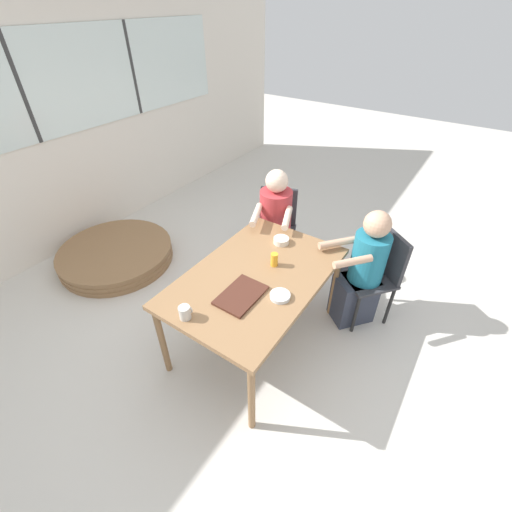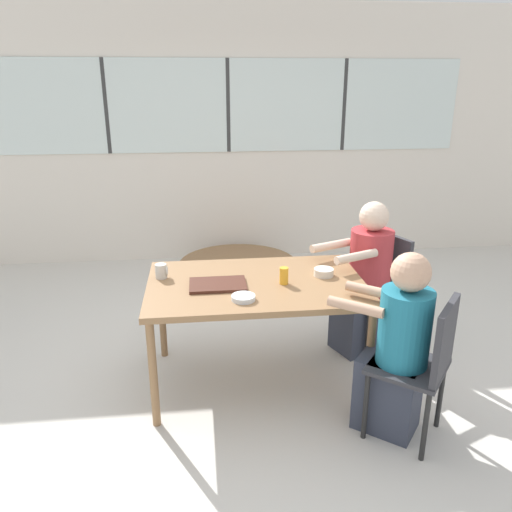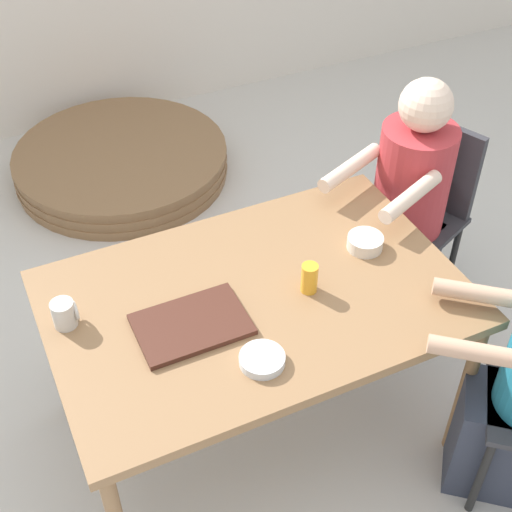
{
  "view_description": "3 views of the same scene",
  "coord_description": "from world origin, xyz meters",
  "px_view_note": "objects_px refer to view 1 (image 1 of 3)",
  "views": [
    {
      "loc": [
        -1.64,
        -1.11,
        2.45
      ],
      "look_at": [
        0.0,
        0.0,
        0.93
      ],
      "focal_mm": 24.0,
      "sensor_mm": 36.0,
      "label": 1
    },
    {
      "loc": [
        -0.35,
        -3.02,
        1.99
      ],
      "look_at": [
        0.0,
        0.0,
        0.93
      ],
      "focal_mm": 35.0,
      "sensor_mm": 36.0,
      "label": 2
    },
    {
      "loc": [
        -0.73,
        -1.57,
        2.47
      ],
      "look_at": [
        0.0,
        0.0,
        0.93
      ],
      "focal_mm": 50.0,
      "sensor_mm": 36.0,
      "label": 3
    }
  ],
  "objects_px": {
    "chair_for_man_blue_shirt": "(277,222)",
    "folded_table_stack": "(116,255)",
    "chair_for_woman_green_shirt": "(379,269)",
    "bowl_white_shallow": "(280,296)",
    "person_woman_green_shirt": "(362,274)",
    "coffee_mug": "(185,312)",
    "juice_glass": "(274,260)",
    "person_man_blue_shirt": "(274,231)",
    "bowl_cereal": "(281,241)"
  },
  "relations": [
    {
      "from": "person_man_blue_shirt",
      "to": "coffee_mug",
      "type": "xyz_separation_m",
      "value": [
        -1.5,
        -0.23,
        0.27
      ]
    },
    {
      "from": "person_woman_green_shirt",
      "to": "folded_table_stack",
      "type": "xyz_separation_m",
      "value": [
        -0.71,
        2.55,
        -0.43
      ]
    },
    {
      "from": "chair_for_woman_green_shirt",
      "to": "coffee_mug",
      "type": "xyz_separation_m",
      "value": [
        -1.49,
        0.85,
        0.26
      ]
    },
    {
      "from": "person_woman_green_shirt",
      "to": "bowl_white_shallow",
      "type": "bearing_deg",
      "value": 108.2
    },
    {
      "from": "chair_for_man_blue_shirt",
      "to": "juice_glass",
      "type": "relative_size",
      "value": 7.94
    },
    {
      "from": "bowl_white_shallow",
      "to": "chair_for_woman_green_shirt",
      "type": "bearing_deg",
      "value": -23.62
    },
    {
      "from": "bowl_white_shallow",
      "to": "person_woman_green_shirt",
      "type": "bearing_deg",
      "value": -20.88
    },
    {
      "from": "chair_for_woman_green_shirt",
      "to": "juice_glass",
      "type": "distance_m",
      "value": 0.99
    },
    {
      "from": "coffee_mug",
      "to": "folded_table_stack",
      "type": "bearing_deg",
      "value": 70.19
    },
    {
      "from": "coffee_mug",
      "to": "juice_glass",
      "type": "distance_m",
      "value": 0.82
    },
    {
      "from": "person_man_blue_shirt",
      "to": "juice_glass",
      "type": "height_order",
      "value": "person_man_blue_shirt"
    },
    {
      "from": "chair_for_man_blue_shirt",
      "to": "bowl_cereal",
      "type": "bearing_deg",
      "value": 100.95
    },
    {
      "from": "chair_for_man_blue_shirt",
      "to": "folded_table_stack",
      "type": "height_order",
      "value": "chair_for_man_blue_shirt"
    },
    {
      "from": "juice_glass",
      "to": "coffee_mug",
      "type": "bearing_deg",
      "value": 166.35
    },
    {
      "from": "juice_glass",
      "to": "folded_table_stack",
      "type": "bearing_deg",
      "value": 94.18
    },
    {
      "from": "person_woman_green_shirt",
      "to": "person_man_blue_shirt",
      "type": "height_order",
      "value": "person_man_blue_shirt"
    },
    {
      "from": "person_man_blue_shirt",
      "to": "juice_glass",
      "type": "xyz_separation_m",
      "value": [
        -0.71,
        -0.42,
        0.27
      ]
    },
    {
      "from": "person_woman_green_shirt",
      "to": "coffee_mug",
      "type": "bearing_deg",
      "value": 100.44
    },
    {
      "from": "bowl_white_shallow",
      "to": "person_man_blue_shirt",
      "type": "bearing_deg",
      "value": 33.28
    },
    {
      "from": "juice_glass",
      "to": "bowl_cereal",
      "type": "distance_m",
      "value": 0.31
    },
    {
      "from": "chair_for_man_blue_shirt",
      "to": "chair_for_woman_green_shirt",
      "type": "bearing_deg",
      "value": 149.04
    },
    {
      "from": "chair_for_woman_green_shirt",
      "to": "bowl_white_shallow",
      "type": "bearing_deg",
      "value": 105.45
    },
    {
      "from": "chair_for_woman_green_shirt",
      "to": "chair_for_man_blue_shirt",
      "type": "distance_m",
      "value": 1.15
    },
    {
      "from": "chair_for_woman_green_shirt",
      "to": "person_man_blue_shirt",
      "type": "distance_m",
      "value": 1.08
    },
    {
      "from": "juice_glass",
      "to": "chair_for_man_blue_shirt",
      "type": "bearing_deg",
      "value": 29.65
    },
    {
      "from": "chair_for_man_blue_shirt",
      "to": "folded_table_stack",
      "type": "distance_m",
      "value": 1.86
    },
    {
      "from": "chair_for_woman_green_shirt",
      "to": "person_woman_green_shirt",
      "type": "relative_size",
      "value": 0.78
    },
    {
      "from": "juice_glass",
      "to": "bowl_white_shallow",
      "type": "xyz_separation_m",
      "value": [
        -0.29,
        -0.23,
        -0.04
      ]
    },
    {
      "from": "person_man_blue_shirt",
      "to": "coffee_mug",
      "type": "bearing_deg",
      "value": 75.9
    },
    {
      "from": "coffee_mug",
      "to": "juice_glass",
      "type": "bearing_deg",
      "value": -13.65
    },
    {
      "from": "juice_glass",
      "to": "folded_table_stack",
      "type": "distance_m",
      "value": 2.13
    },
    {
      "from": "juice_glass",
      "to": "bowl_cereal",
      "type": "xyz_separation_m",
      "value": [
        0.29,
        0.11,
        -0.03
      ]
    },
    {
      "from": "bowl_cereal",
      "to": "folded_table_stack",
      "type": "relative_size",
      "value": 0.11
    },
    {
      "from": "chair_for_woman_green_shirt",
      "to": "bowl_white_shallow",
      "type": "height_order",
      "value": "chair_for_woman_green_shirt"
    },
    {
      "from": "bowl_cereal",
      "to": "chair_for_woman_green_shirt",
      "type": "bearing_deg",
      "value": -62.25
    },
    {
      "from": "chair_for_woman_green_shirt",
      "to": "person_woman_green_shirt",
      "type": "bearing_deg",
      "value": 90.0
    },
    {
      "from": "person_woman_green_shirt",
      "to": "folded_table_stack",
      "type": "distance_m",
      "value": 2.68
    },
    {
      "from": "person_woman_green_shirt",
      "to": "chair_for_man_blue_shirt",
      "type": "bearing_deg",
      "value": 23.47
    },
    {
      "from": "person_woman_green_shirt",
      "to": "person_man_blue_shirt",
      "type": "xyz_separation_m",
      "value": [
        0.14,
        0.98,
        0.01
      ]
    },
    {
      "from": "person_man_blue_shirt",
      "to": "folded_table_stack",
      "type": "xyz_separation_m",
      "value": [
        -0.85,
        1.57,
        -0.44
      ]
    },
    {
      "from": "coffee_mug",
      "to": "folded_table_stack",
      "type": "distance_m",
      "value": 2.04
    },
    {
      "from": "chair_for_woman_green_shirt",
      "to": "bowl_cereal",
      "type": "distance_m",
      "value": 0.9
    },
    {
      "from": "coffee_mug",
      "to": "bowl_white_shallow",
      "type": "height_order",
      "value": "coffee_mug"
    },
    {
      "from": "person_man_blue_shirt",
      "to": "bowl_cereal",
      "type": "distance_m",
      "value": 0.57
    },
    {
      "from": "bowl_cereal",
      "to": "person_man_blue_shirt",
      "type": "bearing_deg",
      "value": 37.29
    },
    {
      "from": "chair_for_man_blue_shirt",
      "to": "bowl_white_shallow",
      "type": "relative_size",
      "value": 6.12
    },
    {
      "from": "bowl_cereal",
      "to": "folded_table_stack",
      "type": "height_order",
      "value": "bowl_cereal"
    },
    {
      "from": "chair_for_man_blue_shirt",
      "to": "bowl_cereal",
      "type": "height_order",
      "value": "chair_for_man_blue_shirt"
    },
    {
      "from": "bowl_cereal",
      "to": "juice_glass",
      "type": "bearing_deg",
      "value": -159.4
    },
    {
      "from": "person_woman_green_shirt",
      "to": "coffee_mug",
      "type": "distance_m",
      "value": 1.58
    }
  ]
}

